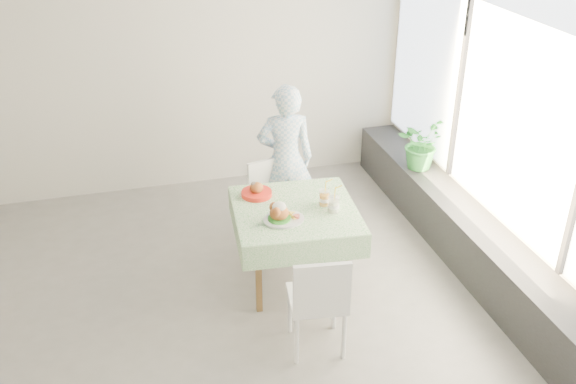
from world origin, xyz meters
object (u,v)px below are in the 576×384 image
object	(u,v)px
chair_near	(317,318)
main_dish	(281,215)
potted_plant	(421,143)
cafe_table	(295,236)
chair_far	(274,216)
juice_cup_orange	(325,198)
diner	(285,159)

from	to	relation	value
chair_near	main_dish	world-z (taller)	main_dish
chair_near	potted_plant	size ratio (longest dim) A/B	1.63
main_dish	chair_near	bearing A→B (deg)	-83.17
cafe_table	main_dish	distance (m)	0.41
chair_far	juice_cup_orange	world-z (taller)	juice_cup_orange
main_dish	juice_cup_orange	bearing A→B (deg)	21.11
main_dish	juice_cup_orange	distance (m)	0.46
main_dish	potted_plant	xyz separation A→B (m)	(1.79, 1.10, -0.03)
main_dish	juice_cup_orange	xyz separation A→B (m)	(0.43, 0.17, 0.01)
chair_far	juice_cup_orange	size ratio (longest dim) A/B	2.84
chair_far	juice_cup_orange	bearing A→B (deg)	-70.26
chair_far	chair_near	size ratio (longest dim) A/B	0.90
juice_cup_orange	cafe_table	bearing A→B (deg)	178.95
juice_cup_orange	diner	bearing A→B (deg)	96.05
chair_near	diner	xyz separation A→B (m)	(0.24, 1.83, 0.49)
chair_far	chair_near	xyz separation A→B (m)	(-0.07, -1.65, 0.03)
chair_far	potted_plant	bearing A→B (deg)	6.45
chair_near	diner	size ratio (longest dim) A/B	0.58
diner	juice_cup_orange	distance (m)	0.94
main_dish	cafe_table	bearing A→B (deg)	45.68
chair_near	chair_far	bearing A→B (deg)	87.57
chair_near	potted_plant	distance (m)	2.55
chair_far	cafe_table	bearing A→B (deg)	-89.32
chair_far	chair_near	world-z (taller)	chair_near
chair_far	diner	xyz separation A→B (m)	(0.17, 0.18, 0.52)
juice_cup_orange	potted_plant	xyz separation A→B (m)	(1.36, 0.94, -0.03)
juice_cup_orange	chair_far	bearing A→B (deg)	109.74
cafe_table	chair_far	xyz separation A→B (m)	(-0.01, 0.75, -0.21)
cafe_table	juice_cup_orange	distance (m)	0.43
chair_far	diner	bearing A→B (deg)	46.22
cafe_table	diner	xyz separation A→B (m)	(0.16, 0.93, 0.31)
juice_cup_orange	chair_near	bearing A→B (deg)	-110.88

